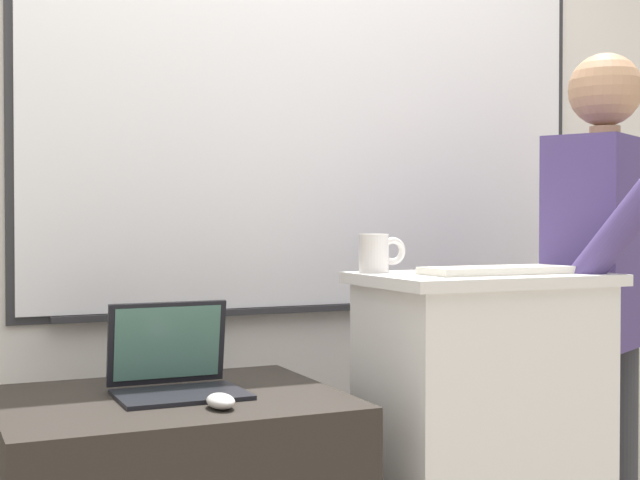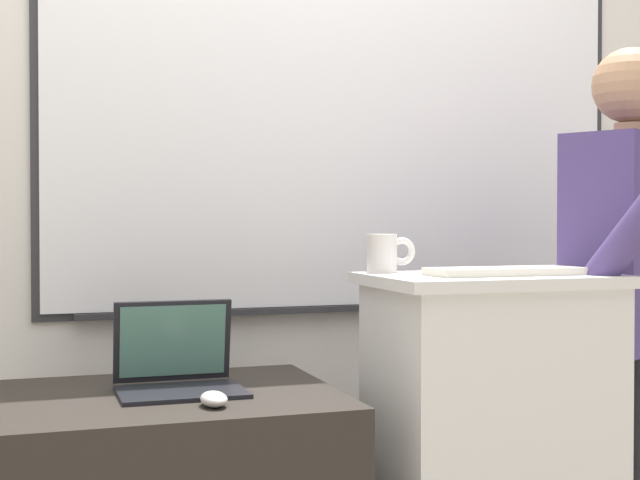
# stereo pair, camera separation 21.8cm
# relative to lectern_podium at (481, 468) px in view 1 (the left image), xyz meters

# --- Properties ---
(back_wall) EXTENTS (6.40, 0.17, 2.81)m
(back_wall) POSITION_rel_lectern_podium_xyz_m (-0.39, 0.82, 0.88)
(back_wall) COLOR silver
(back_wall) RESTS_ON ground_plane
(lectern_podium) EXTENTS (0.64, 0.43, 1.05)m
(lectern_podium) POSITION_rel_lectern_podium_xyz_m (0.00, 0.00, 0.00)
(lectern_podium) COLOR silver
(lectern_podium) RESTS_ON ground_plane
(person_presenter) EXTENTS (0.62, 0.72, 1.69)m
(person_presenter) POSITION_rel_lectern_podium_xyz_m (0.51, 0.10, 0.46)
(person_presenter) COLOR #333338
(person_presenter) RESTS_ON ground_plane
(laptop) EXTENTS (0.30, 0.26, 0.22)m
(laptop) POSITION_rel_lectern_podium_xyz_m (-0.80, 0.16, 0.31)
(laptop) COLOR black
(laptop) RESTS_ON side_desk
(wireless_keyboard) EXTENTS (0.40, 0.15, 0.02)m
(wireless_keyboard) POSITION_rel_lectern_podium_xyz_m (0.01, -0.05, 0.53)
(wireless_keyboard) COLOR beige
(wireless_keyboard) RESTS_ON lectern_podium
(computer_mouse_by_laptop) EXTENTS (0.06, 0.10, 0.03)m
(computer_mouse_by_laptop) POSITION_rel_lectern_podium_xyz_m (-0.75, -0.08, 0.26)
(computer_mouse_by_laptop) COLOR silver
(computer_mouse_by_laptop) RESTS_ON side_desk
(coffee_mug) EXTENTS (0.14, 0.08, 0.10)m
(coffee_mug) POSITION_rel_lectern_podium_xyz_m (-0.24, 0.15, 0.57)
(coffee_mug) COLOR silver
(coffee_mug) RESTS_ON lectern_podium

